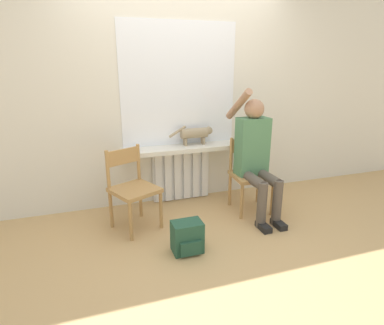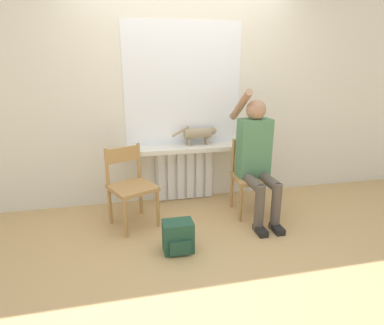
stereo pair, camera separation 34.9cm
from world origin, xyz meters
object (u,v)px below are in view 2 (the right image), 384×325
at_px(person, 257,155).
at_px(backpack, 178,237).
at_px(chair_left, 131,185).
at_px(chair_right, 252,175).
at_px(cat, 199,133).

bearing_deg(person, backpack, -151.09).
relative_size(chair_left, chair_right, 1.00).
xyz_separation_m(chair_left, chair_right, (1.33, 0.00, 0.00)).
bearing_deg(cat, person, -49.23).
bearing_deg(cat, chair_right, -43.43).
height_order(person, backpack, person).
height_order(person, cat, person).
height_order(chair_left, chair_right, same).
height_order(chair_left, cat, cat).
xyz_separation_m(person, backpack, (-0.95, -0.52, -0.56)).
relative_size(chair_right, cat, 1.52).
xyz_separation_m(person, cat, (-0.49, 0.57, 0.14)).
bearing_deg(person, cat, 130.77).
bearing_deg(backpack, person, 28.91).
distance_m(chair_left, cat, 1.04).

